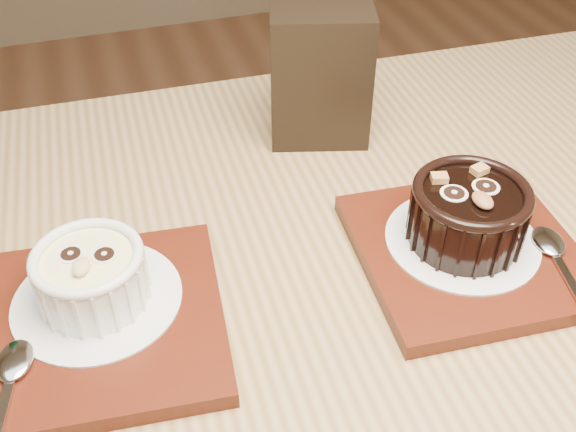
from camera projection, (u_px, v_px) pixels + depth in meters
name	position (u px, v px, depth m)	size (l,w,h in m)	color
table	(309.00, 399.00, 0.57)	(1.22, 0.83, 0.75)	olive
tray_left	(104.00, 324.00, 0.51)	(0.18, 0.18, 0.01)	#531B0D
doily_left	(97.00, 299.00, 0.52)	(0.13, 0.13, 0.00)	white
ramekin_white	(91.00, 274.00, 0.50)	(0.08, 0.08, 0.05)	white
spoon_left	(3.00, 403.00, 0.44)	(0.03, 0.13, 0.01)	silver
tray_right	(467.00, 252.00, 0.57)	(0.18, 0.18, 0.01)	#531B0D
doily_right	(462.00, 240.00, 0.57)	(0.13, 0.13, 0.00)	white
ramekin_dark	(468.00, 212.00, 0.55)	(0.10, 0.10, 0.06)	black
spoon_right	(565.00, 270.00, 0.54)	(0.03, 0.13, 0.01)	silver
condiment_stand	(320.00, 77.00, 0.68)	(0.10, 0.06, 0.14)	black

